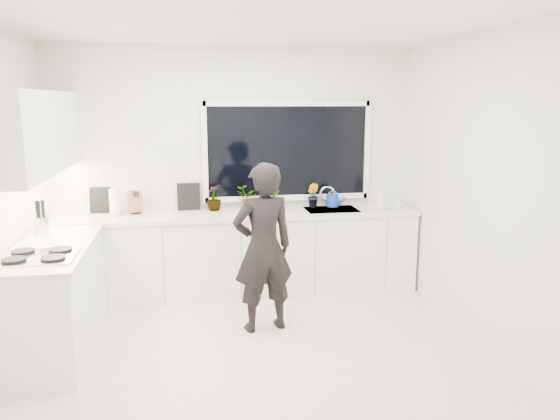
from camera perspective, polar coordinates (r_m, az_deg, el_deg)
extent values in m
cube|color=beige|center=(4.86, -2.63, -14.60)|extent=(4.00, 3.50, 0.02)
cube|color=white|center=(6.16, -4.77, 4.24)|extent=(4.00, 0.02, 2.70)
cube|color=white|center=(5.08, 20.37, 1.97)|extent=(0.02, 3.50, 2.70)
cube|color=white|center=(4.40, -2.97, 19.09)|extent=(4.00, 3.50, 0.02)
cube|color=black|center=(6.19, 0.80, 6.17)|extent=(1.80, 0.02, 1.00)
cube|color=white|center=(6.05, -4.37, -4.72)|extent=(3.92, 0.58, 0.88)
cube|color=white|center=(5.11, -22.35, -8.68)|extent=(0.58, 1.60, 0.88)
cube|color=silver|center=(5.92, -4.43, -0.47)|extent=(3.94, 0.62, 0.04)
cube|color=silver|center=(4.98, -22.76, -3.70)|extent=(0.62, 1.60, 0.04)
cube|color=white|center=(5.20, -24.02, 7.46)|extent=(0.34, 2.10, 0.70)
cube|color=silver|center=(6.12, 5.40, -0.38)|extent=(0.58, 0.42, 0.14)
cylinder|color=silver|center=(6.28, 4.95, 1.42)|extent=(0.03, 0.03, 0.22)
cube|color=black|center=(4.64, -23.98, -4.40)|extent=(0.56, 0.48, 0.03)
imported|color=black|center=(5.02, -1.77, -3.97)|extent=(0.64, 0.49, 1.58)
cube|color=silver|center=(5.94, -1.01, -0.06)|extent=(0.55, 0.46, 0.03)
cube|color=red|center=(5.94, -1.02, 0.10)|extent=(0.50, 0.41, 0.01)
cylinder|color=#123DAB|center=(6.27, 5.52, 0.96)|extent=(0.17, 0.17, 0.13)
cylinder|color=white|center=(6.03, -16.87, 0.73)|extent=(0.14, 0.14, 0.26)
cube|color=#9B7648|center=(6.05, -14.89, 0.68)|extent=(0.16, 0.14, 0.22)
cylinder|color=#B2B2B7|center=(5.42, -23.65, -1.48)|extent=(0.16, 0.16, 0.16)
cube|color=black|center=(6.19, -18.27, 1.00)|extent=(0.22, 0.03, 0.28)
cube|color=black|center=(6.11, -9.51, 1.40)|extent=(0.25, 0.03, 0.30)
imported|color=#26662D|center=(6.04, -6.91, 1.27)|extent=(0.22, 0.22, 0.28)
imported|color=#26662D|center=(6.07, -3.41, 1.26)|extent=(0.27, 0.25, 0.26)
imported|color=#26662D|center=(6.10, -0.79, 1.72)|extent=(0.21, 0.17, 0.34)
imported|color=#26662D|center=(6.20, 3.42, 1.53)|extent=(0.15, 0.17, 0.27)
imported|color=#D8BF66|center=(6.10, 10.57, 1.35)|extent=(0.13, 0.13, 0.30)
imported|color=#D8BF66|center=(6.18, 12.17, 0.81)|extent=(0.11, 0.11, 0.17)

